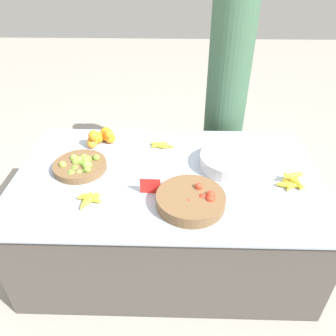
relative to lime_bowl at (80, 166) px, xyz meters
The scene contains 11 objects.
ground_plane 0.88m from the lime_bowl, ahead, with size 12.00×12.00×0.00m, color #A39E93.
market_table 0.66m from the lime_bowl, ahead, with size 1.88×1.12×0.66m.
lime_bowl is the anchor object (origin of this frame).
tomato_basket 0.75m from the lime_bowl, 24.58° to the right, with size 0.37×0.37×0.10m.
orange_pile 0.34m from the lime_bowl, 77.51° to the left, with size 0.19×0.21×0.13m.
metal_bowl 0.94m from the lime_bowl, ahead, with size 0.38×0.38×0.08m.
price_sign 0.50m from the lime_bowl, 25.64° to the right, with size 0.12×0.01×0.10m.
banana_bunch_front_center 0.56m from the lime_bowl, 30.14° to the left, with size 0.18×0.10×0.04m.
banana_bunch_front_left 0.32m from the lime_bowl, 67.46° to the right, with size 0.15×0.15×0.04m.
banana_bunch_middle_right 1.28m from the lime_bowl, ahead, with size 0.18×0.16×0.06m.
vendor_person 1.26m from the lime_bowl, 38.49° to the left, with size 0.32×0.32×1.73m.
Camera 1 is at (0.04, -1.62, 1.86)m, focal length 35.00 mm.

